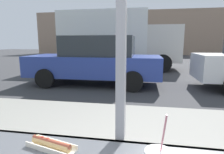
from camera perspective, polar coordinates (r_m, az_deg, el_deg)
The scene contains 6 objects.
ground_plane at distance 9.08m, azimuth 8.91°, elevation 0.79°, with size 60.00×60.00×0.00m, color #38383A.
sidewalk_strip at distance 2.92m, azimuth 6.43°, elevation -18.61°, with size 16.00×2.80×0.14m, color gray.
building_facade_far at distance 24.38m, azimuth 9.79°, elevation 12.90°, with size 28.00×1.20×5.29m, color gray.
hotdog_tray_near at distance 1.11m, azimuth -17.76°, elevation -18.65°, with size 0.29×0.16×0.05m.
parked_car_blue at distance 6.79m, azimuth -4.94°, elevation 5.03°, with size 4.61×1.95×1.70m.
box_truck at distance 10.97m, azimuth 1.22°, elevation 11.39°, with size 6.57×2.44×3.15m.
Camera 1 is at (0.13, -0.96, 1.48)m, focal length 30.52 mm.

